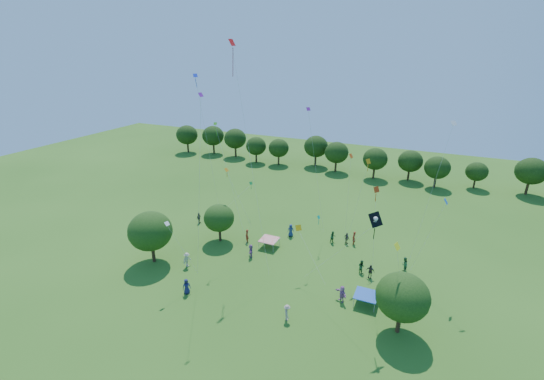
{
  "coord_description": "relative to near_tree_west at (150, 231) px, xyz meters",
  "views": [
    {
      "loc": [
        13.5,
        -16.4,
        23.93
      ],
      "look_at": [
        0.0,
        14.0,
        11.0
      ],
      "focal_mm": 24.0,
      "sensor_mm": 36.0,
      "label": 1
    }
  ],
  "objects": [
    {
      "name": "small_kite_11",
      "position": [
        4.28,
        16.09,
        0.42
      ],
      "size": [
        3.27,
        4.58,
        4.06
      ],
      "color": "green"
    },
    {
      "name": "crowd_person_10",
      "position": [
        24.38,
        7.14,
        -3.26
      ],
      "size": [
        1.03,
        0.59,
        1.65
      ],
      "primitive_type": "imported",
      "rotation": [
        0.0,
        0.0,
        6.13
      ],
      "color": "#3C3630",
      "rests_on": "ground"
    },
    {
      "name": "crowd_person_6",
      "position": [
        27.59,
        2.52,
        -3.24
      ],
      "size": [
        0.94,
        0.76,
        1.69
      ],
      "primitive_type": "imported",
      "rotation": [
        0.0,
        0.0,
        5.84
      ],
      "color": "navy",
      "rests_on": "ground"
    },
    {
      "name": "crowd_person_15",
      "position": [
        18.43,
        -2.94,
        -3.26
      ],
      "size": [
        0.96,
        1.18,
        1.65
      ],
      "primitive_type": "imported",
      "rotation": [
        0.0,
        0.0,
        2.1
      ],
      "color": "#A39282",
      "rests_on": "ground"
    },
    {
      "name": "crowd_person_11",
      "position": [
        10.2,
        5.68,
        -3.25
      ],
      "size": [
        1.19,
        1.65,
        1.68
      ],
      "primitive_type": "imported",
      "rotation": [
        0.0,
        0.0,
        5.17
      ],
      "color": "#925694",
      "rests_on": "ground"
    },
    {
      "name": "crowd_person_0",
      "position": [
        12.79,
        12.56,
        -3.2
      ],
      "size": [
        0.99,
        0.75,
        1.78
      ],
      "primitive_type": "imported",
      "rotation": [
        0.0,
        0.0,
        3.5
      ],
      "color": "navy",
      "rests_on": "ground"
    },
    {
      "name": "small_kite_4",
      "position": [
        30.38,
        8.45,
        4.67
      ],
      "size": [
        2.46,
        0.67,
        8.84
      ],
      "color": "blue"
    },
    {
      "name": "small_kite_9",
      "position": [
        22.01,
        11.98,
        6.18
      ],
      "size": [
        1.91,
        0.74,
        10.95
      ],
      "color": "orange"
    },
    {
      "name": "small_kite_1",
      "position": [
        16.99,
        4.59,
        1.15
      ],
      "size": [
        4.48,
        3.16,
        4.67
      ],
      "color": "#D99C0B"
    },
    {
      "name": "small_kite_13",
      "position": [
        15.57,
        12.22,
        8.78
      ],
      "size": [
        2.55,
        1.73,
        16.35
      ],
      "color": "#7B178F"
    },
    {
      "name": "small_kite_12",
      "position": [
        -0.04,
        12.07,
        12.04
      ],
      "size": [
        2.52,
        0.91,
        19.68
      ],
      "color": "#1633DD"
    },
    {
      "name": "small_kite_0",
      "position": [
        20.73,
        9.65,
        6.66
      ],
      "size": [
        0.56,
        2.27,
        12.12
      ],
      "color": "#CA460B"
    },
    {
      "name": "crowd_person_2",
      "position": [
        27.71,
        10.2,
        -3.24
      ],
      "size": [
        0.74,
        0.95,
        1.69
      ],
      "primitive_type": "imported",
      "rotation": [
        0.0,
        0.0,
        4.31
      ],
      "color": "#265A36",
      "rests_on": "ground"
    },
    {
      "name": "pirate_kite",
      "position": [
        25.02,
        -0.03,
        6.33
      ],
      "size": [
        7.52,
        3.26,
        9.77
      ],
      "color": "black"
    },
    {
      "name": "tent_red_stripe",
      "position": [
        11.26,
        8.79,
        -3.05
      ],
      "size": [
        2.2,
        2.2,
        1.1
      ],
      "color": "red",
      "rests_on": "ground"
    },
    {
      "name": "crowd_person_5",
      "position": [
        22.46,
        1.87,
        -3.2
      ],
      "size": [
        1.65,
        1.49,
        1.76
      ],
      "primitive_type": "imported",
      "rotation": [
        0.0,
        0.0,
        5.6
      ],
      "color": "#A761A5",
      "rests_on": "ground"
    },
    {
      "name": "near_tree_east",
      "position": [
        28.16,
        -0.31,
        -0.28
      ],
      "size": [
        4.65,
        4.65,
        5.91
      ],
      "color": "#422B19",
      "rests_on": "ground"
    },
    {
      "name": "small_kite_6",
      "position": [
        5.56,
        -2.64,
        2.3
      ],
      "size": [
        2.46,
        1.62,
        6.3
      ],
      "color": "white"
    },
    {
      "name": "small_kite_3",
      "position": [
        6.55,
        6.5,
        7.77
      ],
      "size": [
        4.34,
        0.93,
        14.76
      ],
      "color": "#3A9A1C"
    },
    {
      "name": "small_kite_5",
      "position": [
        8.46,
        -1.02,
        10.14
      ],
      "size": [
        1.64,
        1.03,
        18.99
      ],
      "color": "purple"
    },
    {
      "name": "crowd_person_13",
      "position": [
        8.06,
        8.75,
        -3.18
      ],
      "size": [
        0.63,
        0.78,
        1.81
      ],
      "primitive_type": "imported",
      "rotation": [
        0.0,
        0.0,
        5.05
      ],
      "color": "#A1271D",
      "rests_on": "ground"
    },
    {
      "name": "small_kite_14",
      "position": [
        29.68,
        10.22,
        9.26
      ],
      "size": [
        2.51,
        2.85,
        16.09
      ],
      "color": "silver"
    },
    {
      "name": "crowd_person_7",
      "position": [
        28.73,
        6.24,
        -3.22
      ],
      "size": [
        0.68,
        0.77,
        1.74
      ],
      "primitive_type": "imported",
      "rotation": [
        0.0,
        0.0,
        2.09
      ],
      "color": "maroon",
      "rests_on": "ground"
    },
    {
      "name": "small_kite_2",
      "position": [
        4.91,
        10.37,
        3.88
      ],
      "size": [
        3.76,
        0.6,
        8.05
      ],
      "color": "orange"
    },
    {
      "name": "near_tree_west",
      "position": [
        0.0,
        0.0,
        0.0
      ],
      "size": [
        5.11,
        5.11,
        6.39
      ],
      "color": "#422B19",
      "rests_on": "ground"
    },
    {
      "name": "crowd_person_8",
      "position": [
        23.28,
        7.76,
        -3.29
      ],
      "size": [
        0.89,
        0.81,
        1.6
      ],
      "primitive_type": "imported",
      "rotation": [
        0.0,
        0.0,
        2.51
      ],
      "color": "#25562E",
      "rests_on": "ground"
    },
    {
      "name": "red_high_kite",
      "position": [
        9.03,
        6.0,
        16.33
      ],
      "size": [
        6.94,
        5.97,
        23.63
      ],
      "color": "red"
    },
    {
      "name": "crowd_person_1",
      "position": [
        21.11,
        13.86,
        -3.17
      ],
      "size": [
        0.57,
        0.76,
        1.83
      ],
      "primitive_type": "imported",
      "rotation": [
        0.0,
        0.0,
        4.92
      ],
      "color": "maroon",
      "rests_on": "ground"
    },
    {
      "name": "small_kite_10",
      "position": [
        27.22,
        0.54,
        3.43
      ],
      "size": [
        1.01,
        5.17,
        7.43
      ],
      "color": "#FFF816"
    },
    {
      "name": "crowd_person_3",
      "position": [
        4.34,
        0.73,
        -3.19
      ],
      "size": [
        0.66,
        1.23,
        1.8
      ],
      "primitive_type": "imported",
      "rotation": [
        0.0,
        0.0,
        1.46
      ],
      "color": "#BBB195",
      "rests_on": "ground"
    },
    {
      "name": "crowd_person_4",
      "position": [
        20.24,
        13.66,
        -3.3
      ],
      "size": [
        1.0,
        0.87,
        1.57
      ],
      "primitive_type": "imported",
      "rotation": [
        0.0,
        0.0,
        2.55
      ],
      "color": "#453A37",
      "rests_on": "ground"
    },
    {
      "name": "small_kite_8",
      "position": [
        24.55,
        3.91,
        5.97
      ],
      "size": [
        0.83,
        0.59,
        10.74
      ],
      "color": "#EE3B0E"
    },
    {
      "name": "small_kite_7",
      "position": [
        17.13,
        10.96,
        -0.01
      ],
      "size": [
        0.34,
        2.64,
        3.43
      ],
      "color": "#0BA77F"
    },
    {
      "name": "treeline",
      "position": [
        13.11,
        43.07,
        0.0
      ],
      "size": [
        88.01,
        8.77,
        6.77
      ],
      "color": "#422B19",
      "rests_on": "ground"
    },
    {
      "name": "near_tree_north",
      "position": [
        4.59,
        7.64,
        -0.75
      ],
      "size": [
        3.99,
        3.99,
        5.14
      ],
      "color": "#422B19",
      "rests_on": "ground"
    },
    {
      "name": "crowd_person_14",
      "position": [
        18.51,
        13.17,
        -3.26
      ],
      "size": [
        0.87,
        0.91,
        1.66
      ],
      "primitive_type": "imported",
      "rotation": [
        0.0,
        0.0,
        0.87
      ],
      "color": "#235328",
      "rests_on": "ground"
    },
    {
      "name": "crowd_person_12",
      "position": [
        7.37,
        -3.49,
        -3.23
      ],
      "size": [
        0.9,
        0.94,
        1.72
      ],
      "primitive_type": "imported",
      "rotation": [
        0.0,
        0.0,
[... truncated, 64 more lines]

